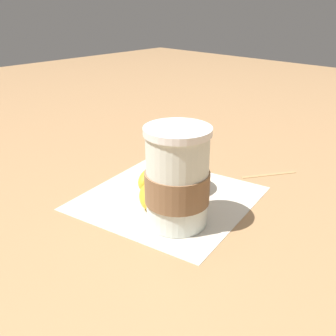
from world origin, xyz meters
TOP-DOWN VIEW (x-y plane):
  - ground_plane at (0.00, 0.00)m, footprint 3.00×3.00m
  - paper_napkin at (0.00, 0.00)m, footprint 0.31×0.31m
  - coffee_cup at (-0.06, 0.05)m, footprint 0.10×0.10m
  - muffin at (0.01, -0.02)m, footprint 0.09×0.09m
  - banana at (0.00, 0.03)m, footprint 0.16×0.12m
  - wooden_stirrer at (-0.07, -0.20)m, footprint 0.07×0.10m

SIDE VIEW (x-z plane):
  - ground_plane at x=0.00m, z-range 0.00..0.00m
  - paper_napkin at x=0.00m, z-range 0.00..0.00m
  - wooden_stirrer at x=-0.07m, z-range 0.00..0.00m
  - banana at x=0.00m, z-range 0.00..0.04m
  - muffin at x=0.01m, z-range 0.01..0.11m
  - coffee_cup at x=-0.06m, z-range 0.00..0.15m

